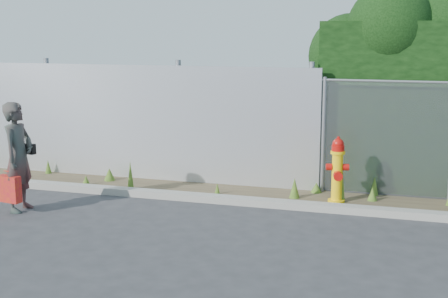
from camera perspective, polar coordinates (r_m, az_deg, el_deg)
ground at (r=8.70m, az=-0.73°, el=-8.26°), size 80.00×80.00×0.00m
curb at (r=10.34m, az=2.23°, el=-4.81°), size 16.00×0.22×0.12m
weed_strip at (r=10.93m, az=3.29°, el=-3.64°), size 16.00×1.23×0.55m
corrugated_fence at (r=12.38m, az=-11.04°, el=2.54°), size 8.50×0.21×2.30m
fire_hydrant at (r=10.49m, az=10.31°, el=-2.01°), size 0.38×0.34×1.13m
woman at (r=10.37m, az=-18.28°, el=-0.69°), size 0.45×0.66×1.75m
red_tote_bag at (r=10.33m, az=-19.02°, el=-3.46°), size 0.38×0.14×0.50m
black_shoulder_bag at (r=10.50m, az=-17.40°, el=0.01°), size 0.22×0.09×0.17m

